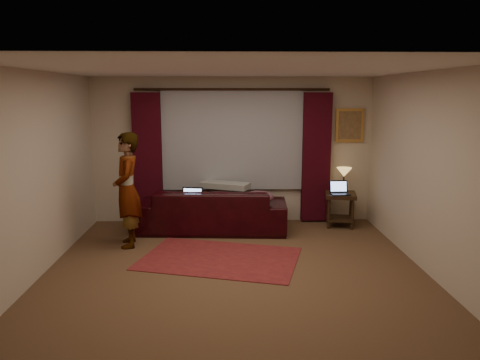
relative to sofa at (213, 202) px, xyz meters
name	(u,v)px	position (x,y,z in m)	size (l,w,h in m)	color
floor	(235,271)	(0.35, -1.88, -0.51)	(5.00, 5.00, 0.01)	brown
ceiling	(235,69)	(0.35, -1.88, 2.10)	(5.00, 5.00, 0.02)	silver
wall_back	(232,150)	(0.35, 0.62, 0.80)	(5.00, 0.02, 2.60)	beige
wall_front	(241,231)	(0.35, -4.38, 0.80)	(5.00, 0.02, 2.60)	beige
wall_left	(36,175)	(-2.15, -1.88, 0.80)	(0.02, 5.00, 2.60)	beige
wall_right	(429,173)	(2.85, -1.88, 0.80)	(0.02, 5.00, 2.60)	beige
sheer_curtain	(232,140)	(0.35, 0.56, 1.00)	(2.50, 0.05, 1.80)	#97989F
drape_left	(148,158)	(-1.15, 0.51, 0.68)	(0.50, 0.14, 2.30)	#360610
drape_right	(316,158)	(1.85, 0.51, 0.68)	(0.50, 0.14, 2.30)	#360610
curtain_rod	(232,89)	(0.35, 0.51, 1.88)	(0.04, 0.04, 3.40)	black
picture_frame	(350,125)	(2.45, 0.59, 1.25)	(0.50, 0.04, 0.60)	gold
sofa	(213,202)	(0.00, 0.00, 0.00)	(2.49, 1.07, 1.00)	black
throw_blanket	(225,170)	(0.21, 0.25, 0.50)	(0.84, 0.34, 0.10)	gray
clothing_pile	(258,198)	(0.77, -0.19, 0.11)	(0.50, 0.38, 0.21)	brown
laptop_sofa	(190,197)	(-0.36, -0.18, 0.13)	(0.35, 0.38, 0.25)	black
area_rug	(220,258)	(0.13, -1.42, -0.50)	(2.16, 1.44, 0.01)	maroon
end_table	(340,210)	(2.23, 0.18, -0.20)	(0.52, 0.52, 0.60)	black
tiffany_lamp	(344,180)	(2.31, 0.33, 0.31)	(0.27, 0.27, 0.43)	olive
laptop_table	(340,188)	(2.19, 0.06, 0.21)	(0.31, 0.34, 0.23)	black
person	(127,190)	(-1.27, -0.78, 0.37)	(0.51, 0.51, 1.74)	gray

